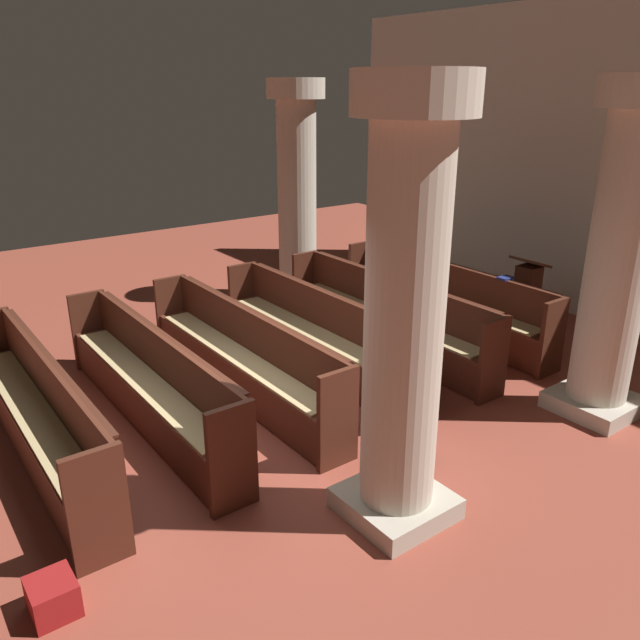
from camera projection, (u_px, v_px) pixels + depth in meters
name	position (u px, v px, depth m)	size (l,w,h in m)	color
ground_plane	(235.00, 438.00, 6.32)	(19.20, 19.20, 0.00)	brown
back_wall	(603.00, 166.00, 8.93)	(10.00, 0.16, 4.50)	silver
pew_row_0	(443.00, 298.00, 8.87)	(3.64, 0.47, 0.97)	#4C2316
pew_row_1	(385.00, 313.00, 8.27)	(3.64, 0.46, 0.97)	#4C2316
pew_row_2	(319.00, 331.00, 7.66)	(3.64, 0.47, 0.97)	#4C2316
pew_row_3	(241.00, 353.00, 7.05)	(3.64, 0.46, 0.97)	#4C2316
pew_row_4	(148.00, 378.00, 6.44)	(3.64, 0.46, 0.97)	#4C2316
pew_row_5	(36.00, 408.00, 5.84)	(3.64, 0.47, 0.97)	#4C2316
pillar_aisle_side	(620.00, 250.00, 6.25)	(0.89, 0.89, 3.43)	#B6AD9A
pillar_far_side	(297.00, 189.00, 9.96)	(0.89, 0.89, 3.43)	#B6AD9A
pillar_aisle_rear	(405.00, 310.00, 4.60)	(0.87, 0.87, 3.43)	#B6AD9A
lectern	(526.00, 300.00, 8.98)	(0.48, 0.45, 1.08)	#492215
hymn_book	(506.00, 278.00, 8.15)	(0.14, 0.20, 0.03)	navy
kneeler_box_red	(53.00, 597.00, 4.19)	(0.32, 0.30, 0.25)	maroon
kneeler_box_navy	(406.00, 446.00, 5.97)	(0.41, 0.30, 0.24)	navy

